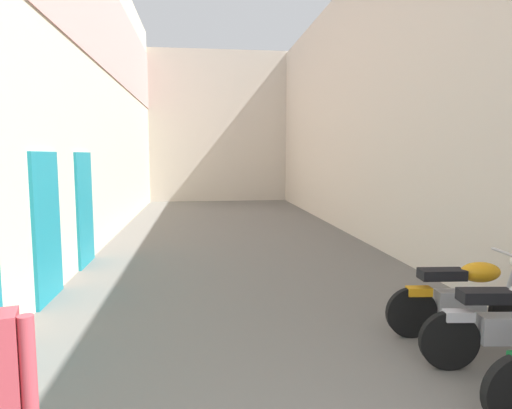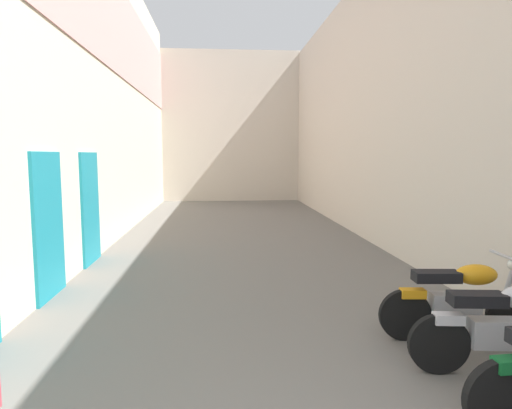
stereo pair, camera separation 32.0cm
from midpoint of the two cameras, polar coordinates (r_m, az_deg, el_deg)
ground_plane at (r=9.33m, az=-2.53°, el=-6.99°), size 35.62×35.62×0.00m
building_left at (r=11.41m, az=-20.98°, el=14.12°), size 0.45×19.62×7.50m
building_right at (r=11.83m, az=13.29°, el=12.21°), size 0.45×19.62×6.78m
building_far_end at (r=21.90m, az=-5.35°, el=9.72°), size 9.29×2.00×6.89m
motorcycle_fourth at (r=5.86m, az=23.62°, el=-10.56°), size 1.85×0.58×1.04m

